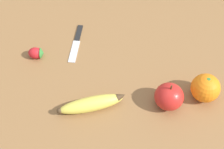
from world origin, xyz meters
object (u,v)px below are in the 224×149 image
at_px(strawberry, 37,53).
at_px(paring_knife, 77,41).
at_px(apple, 169,97).
at_px(orange, 205,88).
at_px(banana, 92,104).

height_order(strawberry, paring_knife, strawberry).
bearing_deg(strawberry, apple, -22.75).
distance_m(orange, apple, 0.10).
bearing_deg(strawberry, paring_knife, 30.32).
relative_size(banana, paring_knife, 1.14).
height_order(banana, orange, orange).
height_order(banana, paring_knife, banana).
relative_size(strawberry, paring_knife, 0.30).
relative_size(banana, strawberry, 3.85).
distance_m(banana, orange, 0.31).
distance_m(strawberry, apple, 0.42).
xyz_separation_m(banana, paring_knife, (0.25, 0.05, -0.02)).
relative_size(apple, paring_knife, 0.51).
bearing_deg(banana, orange, -7.33).
bearing_deg(paring_knife, apple, 144.54).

